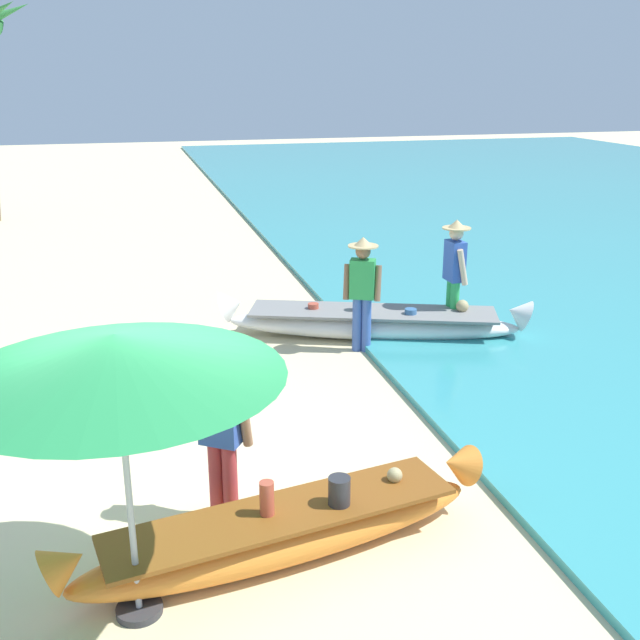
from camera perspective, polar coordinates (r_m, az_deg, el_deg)
ground_plane at (r=7.34m, az=-11.89°, el=-14.91°), size 80.00×80.00×0.00m
boat_orange_foreground at (r=6.65m, az=-2.72°, el=-15.75°), size 3.94×1.29×0.75m
boat_white_midground at (r=11.74m, az=4.03°, el=-0.18°), size 4.73×2.34×0.75m
person_vendor_hatted at (r=10.95m, az=3.24°, el=2.58°), size 0.58×0.44×1.73m
person_tourist_customer at (r=6.88m, az=-7.54°, el=-8.23°), size 0.57×0.47×1.63m
person_vendor_assistant at (r=11.85m, az=10.19°, el=3.85°), size 0.44×0.56×1.84m
patio_umbrella_large at (r=5.32m, az=-15.25°, el=-2.74°), size 2.36×2.36×2.29m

